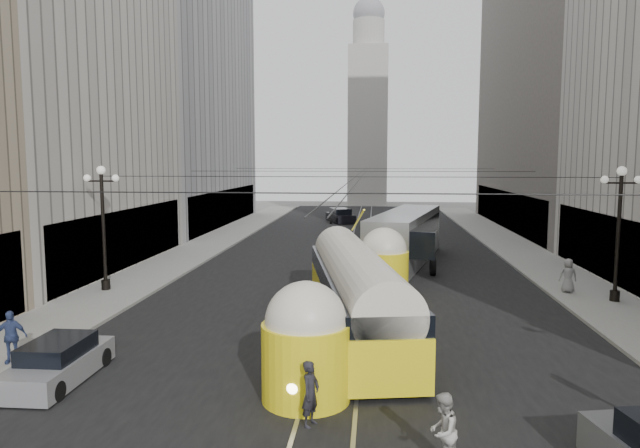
% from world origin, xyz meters
% --- Properties ---
extents(road, '(20.00, 85.00, 0.02)m').
position_xyz_m(road, '(0.00, 32.50, 0.00)').
color(road, black).
rests_on(road, ground).
extents(sidewalk_left, '(4.00, 72.00, 0.15)m').
position_xyz_m(sidewalk_left, '(-12.00, 36.00, 0.07)').
color(sidewalk_left, gray).
rests_on(sidewalk_left, ground).
extents(sidewalk_right, '(4.00, 72.00, 0.15)m').
position_xyz_m(sidewalk_right, '(12.00, 36.00, 0.07)').
color(sidewalk_right, gray).
rests_on(sidewalk_right, ground).
extents(rail_left, '(0.12, 85.00, 0.04)m').
position_xyz_m(rail_left, '(-0.75, 32.50, 0.00)').
color(rail_left, gray).
rests_on(rail_left, ground).
extents(rail_right, '(0.12, 85.00, 0.04)m').
position_xyz_m(rail_right, '(0.75, 32.50, 0.00)').
color(rail_right, gray).
rests_on(rail_right, ground).
extents(building_left_far, '(12.60, 28.60, 28.60)m').
position_xyz_m(building_left_far, '(-19.99, 48.00, 14.31)').
color(building_left_far, '#999999').
rests_on(building_left_far, ground).
extents(building_right_far, '(12.60, 32.60, 32.60)m').
position_xyz_m(building_right_far, '(20.00, 48.00, 16.31)').
color(building_right_far, '#514C47').
rests_on(building_right_far, ground).
extents(distant_tower, '(6.00, 6.00, 31.36)m').
position_xyz_m(distant_tower, '(0.00, 80.00, 14.97)').
color(distant_tower, '#B2AFA8').
rests_on(distant_tower, ground).
extents(lamppost_left_mid, '(1.86, 0.44, 6.37)m').
position_xyz_m(lamppost_left_mid, '(-12.60, 18.00, 3.74)').
color(lamppost_left_mid, black).
rests_on(lamppost_left_mid, sidewalk_left).
extents(lamppost_right_mid, '(1.86, 0.44, 6.37)m').
position_xyz_m(lamppost_right_mid, '(12.60, 18.00, 3.74)').
color(lamppost_right_mid, black).
rests_on(lamppost_right_mid, sidewalk_right).
extents(catenary, '(25.00, 72.00, 0.23)m').
position_xyz_m(catenary, '(0.12, 31.49, 5.88)').
color(catenary, black).
rests_on(catenary, ground).
extents(streetcar, '(4.88, 15.70, 3.48)m').
position_xyz_m(streetcar, '(0.50, 12.33, 1.70)').
color(streetcar, yellow).
rests_on(streetcar, ground).
extents(city_bus, '(5.76, 13.70, 3.37)m').
position_xyz_m(city_bus, '(3.29, 28.46, 1.85)').
color(city_bus, '#9EA0A3').
rests_on(city_bus, ground).
extents(sedan_silver, '(1.76, 4.19, 1.32)m').
position_xyz_m(sedan_silver, '(-8.45, 6.39, 0.60)').
color(sedan_silver, '#96969A').
rests_on(sedan_silver, ground).
extents(sedan_white_far, '(3.73, 5.18, 1.51)m').
position_xyz_m(sedan_white_far, '(1.95, 42.43, 0.69)').
color(sedan_white_far, white).
rests_on(sedan_white_far, ground).
extents(sedan_dark_far, '(3.61, 5.31, 1.55)m').
position_xyz_m(sedan_dark_far, '(-2.56, 52.69, 0.70)').
color(sedan_dark_far, black).
rests_on(sedan_dark_far, ground).
extents(pedestrian_crossing_a, '(0.61, 0.73, 1.71)m').
position_xyz_m(pedestrian_crossing_a, '(-0.37, 4.20, 0.86)').
color(pedestrian_crossing_a, black).
rests_on(pedestrian_crossing_a, ground).
extents(pedestrian_crossing_b, '(0.93, 1.03, 1.73)m').
position_xyz_m(pedestrian_crossing_b, '(2.75, 2.43, 0.86)').
color(pedestrian_crossing_b, '#ABA9A0').
rests_on(pedestrian_crossing_b, ground).
extents(pedestrian_sidewalk_right, '(0.87, 0.56, 1.73)m').
position_xyz_m(pedestrian_sidewalk_right, '(10.97, 19.64, 1.01)').
color(pedestrian_sidewalk_right, gray).
rests_on(pedestrian_sidewalk_right, sidewalk_right).
extents(pedestrian_sidewalk_left, '(1.14, 0.83, 1.75)m').
position_xyz_m(pedestrian_sidewalk_left, '(-10.68, 7.43, 1.02)').
color(pedestrian_sidewalk_left, navy).
rests_on(pedestrian_sidewalk_left, sidewalk_left).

